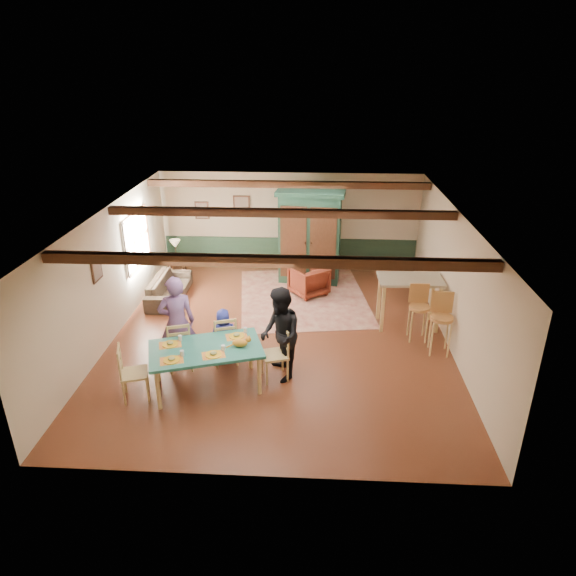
# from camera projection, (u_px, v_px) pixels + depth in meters

# --- Properties ---
(floor) EXTENTS (8.00, 8.00, 0.00)m
(floor) POSITION_uv_depth(u_px,v_px,m) (280.00, 337.00, 10.91)
(floor) COLOR #562718
(floor) RESTS_ON ground
(wall_back) EXTENTS (7.00, 0.02, 2.70)m
(wall_back) POSITION_uv_depth(u_px,v_px,m) (290.00, 222.00, 14.01)
(wall_back) COLOR beige
(wall_back) RESTS_ON floor
(wall_left) EXTENTS (0.02, 8.00, 2.70)m
(wall_left) POSITION_uv_depth(u_px,v_px,m) (110.00, 275.00, 10.54)
(wall_left) COLOR beige
(wall_left) RESTS_ON floor
(wall_right) EXTENTS (0.02, 8.00, 2.70)m
(wall_right) POSITION_uv_depth(u_px,v_px,m) (455.00, 283.00, 10.19)
(wall_right) COLOR beige
(wall_right) RESTS_ON floor
(ceiling) EXTENTS (7.00, 8.00, 0.02)m
(ceiling) POSITION_uv_depth(u_px,v_px,m) (279.00, 214.00, 9.82)
(ceiling) COLOR white
(ceiling) RESTS_ON wall_back
(wainscot_back) EXTENTS (6.95, 0.03, 0.90)m
(wainscot_back) POSITION_uv_depth(u_px,v_px,m) (290.00, 253.00, 14.36)
(wainscot_back) COLOR #1A3021
(wainscot_back) RESTS_ON floor
(ceiling_beam_front) EXTENTS (6.95, 0.16, 0.16)m
(ceiling_beam_front) POSITION_uv_depth(u_px,v_px,m) (268.00, 261.00, 7.75)
(ceiling_beam_front) COLOR black
(ceiling_beam_front) RESTS_ON ceiling
(ceiling_beam_mid) EXTENTS (6.95, 0.16, 0.16)m
(ceiling_beam_mid) POSITION_uv_depth(u_px,v_px,m) (280.00, 213.00, 10.22)
(ceiling_beam_mid) COLOR black
(ceiling_beam_mid) RESTS_ON ceiling
(ceiling_beam_back) EXTENTS (6.95, 0.16, 0.16)m
(ceiling_beam_back) POSITION_uv_depth(u_px,v_px,m) (288.00, 184.00, 12.59)
(ceiling_beam_back) COLOR black
(ceiling_beam_back) RESTS_ON ceiling
(window_left) EXTENTS (0.06, 1.60, 1.30)m
(window_left) POSITION_uv_depth(u_px,v_px,m) (137.00, 240.00, 12.01)
(window_left) COLOR white
(window_left) RESTS_ON wall_left
(picture_left_wall) EXTENTS (0.04, 0.42, 0.52)m
(picture_left_wall) POSITION_uv_depth(u_px,v_px,m) (97.00, 268.00, 9.83)
(picture_left_wall) COLOR gray
(picture_left_wall) RESTS_ON wall_left
(picture_back_a) EXTENTS (0.45, 0.04, 0.55)m
(picture_back_a) POSITION_uv_depth(u_px,v_px,m) (242.00, 206.00, 13.87)
(picture_back_a) COLOR gray
(picture_back_a) RESTS_ON wall_back
(picture_back_b) EXTENTS (0.38, 0.04, 0.48)m
(picture_back_b) POSITION_uv_depth(u_px,v_px,m) (202.00, 210.00, 13.99)
(picture_back_b) COLOR gray
(picture_back_b) RESTS_ON wall_back
(dining_table) EXTENTS (2.16, 1.61, 0.80)m
(dining_table) POSITION_uv_depth(u_px,v_px,m) (207.00, 368.00, 9.09)
(dining_table) COLOR #206659
(dining_table) RESTS_ON floor
(dining_chair_far_left) EXTENTS (0.57, 0.59, 1.02)m
(dining_chair_far_left) POSITION_uv_depth(u_px,v_px,m) (179.00, 344.00, 9.63)
(dining_chair_far_left) COLOR tan
(dining_chair_far_left) RESTS_ON floor
(dining_chair_far_right) EXTENTS (0.57, 0.59, 1.02)m
(dining_chair_far_right) POSITION_uv_depth(u_px,v_px,m) (225.00, 339.00, 9.82)
(dining_chair_far_right) COLOR tan
(dining_chair_far_right) RESTS_ON floor
(dining_chair_end_left) EXTENTS (0.59, 0.57, 1.02)m
(dining_chair_end_left) POSITION_uv_depth(u_px,v_px,m) (134.00, 372.00, 8.76)
(dining_chair_end_left) COLOR tan
(dining_chair_end_left) RESTS_ON floor
(dining_chair_end_right) EXTENTS (0.59, 0.57, 1.02)m
(dining_chair_end_right) POSITION_uv_depth(u_px,v_px,m) (275.00, 354.00, 9.32)
(dining_chair_end_right) COLOR tan
(dining_chair_end_right) RESTS_ON floor
(person_man) EXTENTS (0.78, 0.63, 1.85)m
(person_man) POSITION_uv_depth(u_px,v_px,m) (177.00, 323.00, 9.54)
(person_man) COLOR #775491
(person_man) RESTS_ON floor
(person_woman) EXTENTS (0.90, 1.02, 1.77)m
(person_woman) POSITION_uv_depth(u_px,v_px,m) (280.00, 335.00, 9.19)
(person_woman) COLOR black
(person_woman) RESTS_ON floor
(person_child) EXTENTS (0.61, 0.49, 1.08)m
(person_child) POSITION_uv_depth(u_px,v_px,m) (224.00, 335.00, 9.89)
(person_child) COLOR #252F97
(person_child) RESTS_ON floor
(cat) EXTENTS (0.41, 0.26, 0.19)m
(cat) POSITION_uv_depth(u_px,v_px,m) (240.00, 342.00, 8.92)
(cat) COLOR orange
(cat) RESTS_ON dining_table
(place_setting_near_left) EXTENTS (0.51, 0.44, 0.11)m
(place_setting_near_left) POSITION_uv_depth(u_px,v_px,m) (171.00, 358.00, 8.53)
(place_setting_near_left) COLOR gold
(place_setting_near_left) RESTS_ON dining_table
(place_setting_near_center) EXTENTS (0.51, 0.44, 0.11)m
(place_setting_near_center) POSITION_uv_depth(u_px,v_px,m) (213.00, 352.00, 8.69)
(place_setting_near_center) COLOR gold
(place_setting_near_center) RESTS_ON dining_table
(place_setting_far_left) EXTENTS (0.51, 0.44, 0.11)m
(place_setting_far_left) POSITION_uv_depth(u_px,v_px,m) (170.00, 342.00, 9.00)
(place_setting_far_left) COLOR gold
(place_setting_far_left) RESTS_ON dining_table
(place_setting_far_right) EXTENTS (0.51, 0.44, 0.11)m
(place_setting_far_right) POSITION_uv_depth(u_px,v_px,m) (237.00, 334.00, 9.27)
(place_setting_far_right) COLOR gold
(place_setting_far_right) RESTS_ON dining_table
(area_rug) EXTENTS (3.50, 3.99, 0.01)m
(area_rug) POSITION_uv_depth(u_px,v_px,m) (303.00, 297.00, 12.76)
(area_rug) COLOR beige
(area_rug) RESTS_ON floor
(armoire) EXTENTS (1.78, 0.87, 2.43)m
(armoire) POSITION_uv_depth(u_px,v_px,m) (310.00, 237.00, 13.23)
(armoire) COLOR #153527
(armoire) RESTS_ON floor
(armchair) EXTENTS (1.12, 1.12, 0.74)m
(armchair) POSITION_uv_depth(u_px,v_px,m) (309.00, 281.00, 12.79)
(armchair) COLOR #47150E
(armchair) RESTS_ON floor
(sofa) EXTENTS (0.75, 1.90, 0.55)m
(sofa) POSITION_uv_depth(u_px,v_px,m) (169.00, 288.00, 12.61)
(sofa) COLOR #3A2E24
(sofa) RESTS_ON floor
(end_table) EXTENTS (0.49, 0.49, 0.56)m
(end_table) POSITION_uv_depth(u_px,v_px,m) (177.00, 268.00, 13.80)
(end_table) COLOR black
(end_table) RESTS_ON floor
(table_lamp) EXTENTS (0.32, 0.32, 0.51)m
(table_lamp) POSITION_uv_depth(u_px,v_px,m) (176.00, 249.00, 13.58)
(table_lamp) COLOR #D1B887
(table_lamp) RESTS_ON end_table
(counter_table) EXTENTS (1.38, 0.82, 1.13)m
(counter_table) POSITION_uv_depth(u_px,v_px,m) (408.00, 302.00, 11.18)
(counter_table) COLOR #C3B897
(counter_table) RESTS_ON floor
(bar_stool_left) EXTENTS (0.43, 0.47, 1.20)m
(bar_stool_left) POSITION_uv_depth(u_px,v_px,m) (419.00, 314.00, 10.60)
(bar_stool_left) COLOR tan
(bar_stool_left) RESTS_ON floor
(bar_stool_right) EXTENTS (0.49, 0.53, 1.26)m
(bar_stool_right) POSITION_uv_depth(u_px,v_px,m) (441.00, 325.00, 10.09)
(bar_stool_right) COLOR tan
(bar_stool_right) RESTS_ON floor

